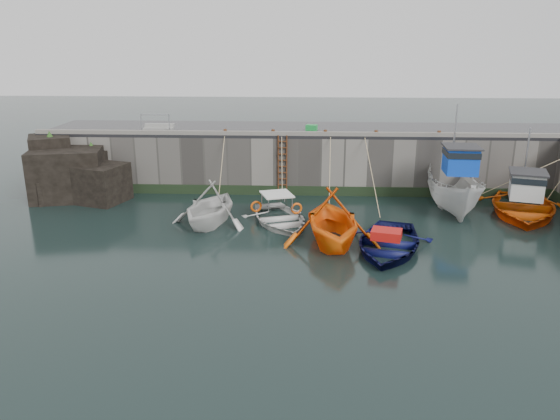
{
  "coord_description": "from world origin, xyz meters",
  "views": [
    {
      "loc": [
        -0.82,
        -17.84,
        7.97
      ],
      "look_at": [
        -1.83,
        3.54,
        1.2
      ],
      "focal_mm": 35.0,
      "sensor_mm": 36.0,
      "label": 1
    }
  ],
  "objects_px": {
    "boat_near_navy": "(388,249)",
    "boat_far_white": "(455,190)",
    "ladder": "(282,166)",
    "boat_far_orange": "(523,205)",
    "bollard_b": "(273,132)",
    "bollard_c": "(325,133)",
    "fish_crate": "(312,128)",
    "bollard_d": "(376,133)",
    "boat_near_blacktrim": "(331,243)",
    "bollard_a": "(225,132)",
    "boat_near_white": "(210,224)",
    "boat_near_blue": "(280,223)",
    "bollard_e": "(439,133)"
  },
  "relations": [
    {
      "from": "ladder",
      "to": "bollard_a",
      "type": "xyz_separation_m",
      "value": [
        -3.0,
        0.34,
        1.71
      ]
    },
    {
      "from": "boat_near_blue",
      "to": "bollard_d",
      "type": "relative_size",
      "value": 16.0
    },
    {
      "from": "bollard_d",
      "to": "boat_far_white",
      "type": "bearing_deg",
      "value": -34.86
    },
    {
      "from": "boat_near_blacktrim",
      "to": "fish_crate",
      "type": "xyz_separation_m",
      "value": [
        -0.78,
        8.78,
        3.31
      ]
    },
    {
      "from": "fish_crate",
      "to": "bollard_b",
      "type": "xyz_separation_m",
      "value": [
        -2.0,
        -1.51,
        -0.01
      ]
    },
    {
      "from": "boat_near_white",
      "to": "boat_far_orange",
      "type": "bearing_deg",
      "value": 22.05
    },
    {
      "from": "boat_near_white",
      "to": "bollard_b",
      "type": "distance_m",
      "value": 6.59
    },
    {
      "from": "ladder",
      "to": "bollard_a",
      "type": "distance_m",
      "value": 3.47
    },
    {
      "from": "boat_near_blacktrim",
      "to": "bollard_a",
      "type": "bearing_deg",
      "value": 121.01
    },
    {
      "from": "bollard_b",
      "to": "bollard_c",
      "type": "distance_m",
      "value": 2.7
    },
    {
      "from": "boat_near_navy",
      "to": "boat_far_white",
      "type": "bearing_deg",
      "value": 68.87
    },
    {
      "from": "ladder",
      "to": "boat_near_white",
      "type": "distance_m",
      "value": 5.87
    },
    {
      "from": "boat_near_blacktrim",
      "to": "bollard_d",
      "type": "height_order",
      "value": "bollard_d"
    },
    {
      "from": "boat_near_blue",
      "to": "bollard_a",
      "type": "bearing_deg",
      "value": 103.64
    },
    {
      "from": "ladder",
      "to": "bollard_b",
      "type": "xyz_separation_m",
      "value": [
        -0.5,
        0.34,
        1.71
      ]
    },
    {
      "from": "boat_near_navy",
      "to": "fish_crate",
      "type": "height_order",
      "value": "fish_crate"
    },
    {
      "from": "boat_near_white",
      "to": "boat_far_white",
      "type": "bearing_deg",
      "value": 26.47
    },
    {
      "from": "bollard_c",
      "to": "bollard_d",
      "type": "bearing_deg",
      "value": 0.0
    },
    {
      "from": "ladder",
      "to": "boat_far_orange",
      "type": "distance_m",
      "value": 11.84
    },
    {
      "from": "ladder",
      "to": "boat_near_white",
      "type": "relative_size",
      "value": 0.75
    },
    {
      "from": "boat_near_blacktrim",
      "to": "bollard_c",
      "type": "height_order",
      "value": "bollard_c"
    },
    {
      "from": "bollard_e",
      "to": "bollard_d",
      "type": "bearing_deg",
      "value": 180.0
    },
    {
      "from": "boat_near_blue",
      "to": "boat_near_navy",
      "type": "relative_size",
      "value": 0.89
    },
    {
      "from": "boat_far_white",
      "to": "bollard_a",
      "type": "xyz_separation_m",
      "value": [
        -11.39,
        2.5,
        2.31
      ]
    },
    {
      "from": "boat_far_white",
      "to": "ladder",
      "type": "bearing_deg",
      "value": 168.88
    },
    {
      "from": "boat_far_white",
      "to": "bollard_d",
      "type": "height_order",
      "value": "boat_far_white"
    },
    {
      "from": "bollard_b",
      "to": "bollard_d",
      "type": "height_order",
      "value": "same"
    },
    {
      "from": "boat_near_navy",
      "to": "fish_crate",
      "type": "distance_m",
      "value": 10.4
    },
    {
      "from": "ladder",
      "to": "bollard_b",
      "type": "bearing_deg",
      "value": 146.14
    },
    {
      "from": "bollard_c",
      "to": "bollard_d",
      "type": "distance_m",
      "value": 2.6
    },
    {
      "from": "boat_near_blue",
      "to": "fish_crate",
      "type": "distance_m",
      "value": 7.31
    },
    {
      "from": "ladder",
      "to": "bollard_c",
      "type": "distance_m",
      "value": 2.81
    },
    {
      "from": "fish_crate",
      "to": "bollard_d",
      "type": "bearing_deg",
      "value": -9.12
    },
    {
      "from": "bollard_a",
      "to": "bollard_b",
      "type": "bearing_deg",
      "value": 0.0
    },
    {
      "from": "boat_near_blacktrim",
      "to": "bollard_a",
      "type": "xyz_separation_m",
      "value": [
        -5.28,
        7.27,
        3.3
      ]
    },
    {
      "from": "boat_far_white",
      "to": "boat_far_orange",
      "type": "xyz_separation_m",
      "value": [
        3.1,
        -0.45,
        -0.58
      ]
    },
    {
      "from": "boat_near_blue",
      "to": "boat_far_white",
      "type": "distance_m",
      "value": 8.69
    },
    {
      "from": "boat_far_white",
      "to": "bollard_c",
      "type": "xyz_separation_m",
      "value": [
        -6.19,
        2.5,
        2.31
      ]
    },
    {
      "from": "boat_near_blue",
      "to": "bollard_d",
      "type": "xyz_separation_m",
      "value": [
        4.72,
        4.85,
        3.3
      ]
    },
    {
      "from": "bollard_d",
      "to": "bollard_b",
      "type": "bearing_deg",
      "value": 180.0
    },
    {
      "from": "boat_near_navy",
      "to": "bollard_c",
      "type": "bearing_deg",
      "value": 120.94
    },
    {
      "from": "boat_far_orange",
      "to": "bollard_c",
      "type": "bearing_deg",
      "value": 178.84
    },
    {
      "from": "bollard_c",
      "to": "boat_near_blacktrim",
      "type": "bearing_deg",
      "value": -89.37
    },
    {
      "from": "boat_far_white",
      "to": "bollard_e",
      "type": "distance_m",
      "value": 3.42
    },
    {
      "from": "ladder",
      "to": "boat_far_white",
      "type": "distance_m",
      "value": 8.68
    },
    {
      "from": "boat_near_white",
      "to": "bollard_e",
      "type": "height_order",
      "value": "bollard_e"
    },
    {
      "from": "bollard_b",
      "to": "bollard_c",
      "type": "bearing_deg",
      "value": 0.0
    },
    {
      "from": "boat_near_navy",
      "to": "bollard_b",
      "type": "height_order",
      "value": "bollard_b"
    },
    {
      "from": "boat_far_white",
      "to": "bollard_c",
      "type": "relative_size",
      "value": 21.8
    },
    {
      "from": "bollard_a",
      "to": "bollard_e",
      "type": "relative_size",
      "value": 1.0
    }
  ]
}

